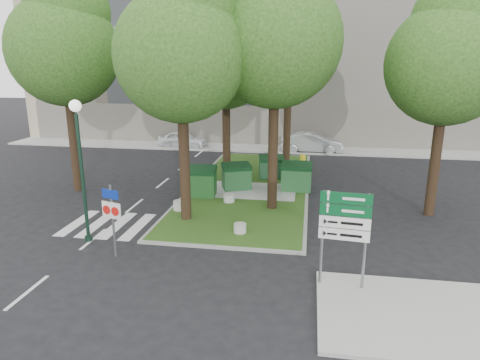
% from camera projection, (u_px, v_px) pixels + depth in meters
% --- Properties ---
extents(ground, '(120.00, 120.00, 0.00)m').
position_uv_depth(ground, '(207.00, 247.00, 15.82)').
color(ground, black).
rests_on(ground, ground).
extents(median_island, '(6.00, 16.00, 0.12)m').
position_uv_depth(median_island, '(250.00, 186.00, 23.33)').
color(median_island, '#234413').
rests_on(median_island, ground).
extents(median_kerb, '(6.30, 16.30, 0.10)m').
position_uv_depth(median_kerb, '(250.00, 186.00, 23.33)').
color(median_kerb, gray).
rests_on(median_kerb, ground).
extents(sidewalk_corner, '(5.00, 4.00, 0.12)m').
position_uv_depth(sidewalk_corner, '(412.00, 315.00, 11.45)').
color(sidewalk_corner, '#999993').
rests_on(sidewalk_corner, ground).
extents(building_sidewalk, '(42.00, 3.00, 0.12)m').
position_uv_depth(building_sidewalk, '(263.00, 149.00, 33.39)').
color(building_sidewalk, '#999993').
rests_on(building_sidewalk, ground).
extents(zebra_crossing, '(5.00, 3.00, 0.01)m').
position_uv_depth(zebra_crossing, '(128.00, 226.00, 17.83)').
color(zebra_crossing, silver).
rests_on(zebra_crossing, ground).
extents(apartment_building, '(41.00, 12.00, 16.00)m').
position_uv_depth(apartment_building, '(273.00, 46.00, 38.39)').
color(apartment_building, tan).
rests_on(apartment_building, ground).
extents(tree_median_near_left, '(5.20, 5.20, 10.53)m').
position_uv_depth(tree_median_near_left, '(183.00, 43.00, 16.51)').
color(tree_median_near_left, black).
rests_on(tree_median_near_left, ground).
extents(tree_median_near_right, '(5.60, 5.60, 11.46)m').
position_uv_depth(tree_median_near_right, '(278.00, 27.00, 17.68)').
color(tree_median_near_right, black).
rests_on(tree_median_near_right, ground).
extents(tree_median_mid, '(4.80, 4.80, 9.99)m').
position_uv_depth(tree_median_mid, '(228.00, 55.00, 22.70)').
color(tree_median_mid, black).
rests_on(tree_median_mid, ground).
extents(tree_median_far, '(5.80, 5.80, 11.93)m').
position_uv_depth(tree_median_far, '(292.00, 31.00, 24.69)').
color(tree_median_far, black).
rests_on(tree_median_far, ground).
extents(tree_street_left, '(5.40, 5.40, 11.00)m').
position_uv_depth(tree_street_left, '(65.00, 40.00, 20.85)').
color(tree_street_left, black).
rests_on(tree_street_left, ground).
extents(tree_street_right, '(5.00, 5.00, 10.06)m').
position_uv_depth(tree_street_right, '(451.00, 52.00, 17.33)').
color(tree_street_right, black).
rests_on(tree_street_right, ground).
extents(dumpster_a, '(1.69, 1.24, 1.50)m').
position_uv_depth(dumpster_a, '(200.00, 182.00, 21.31)').
color(dumpster_a, '#103C12').
rests_on(dumpster_a, median_island).
extents(dumpster_b, '(1.76, 1.51, 1.37)m').
position_uv_depth(dumpster_b, '(236.00, 177.00, 22.47)').
color(dumpster_b, '#13431B').
rests_on(dumpster_b, median_island).
extents(dumpster_c, '(1.56, 1.23, 1.30)m').
position_uv_depth(dumpster_c, '(271.00, 167.00, 24.61)').
color(dumpster_c, '#10381C').
rests_on(dumpster_c, median_island).
extents(dumpster_d, '(1.59, 1.12, 1.47)m').
position_uv_depth(dumpster_d, '(296.00, 177.00, 22.26)').
color(dumpster_d, '#15461D').
rests_on(dumpster_d, median_island).
extents(bollard_left, '(0.58, 0.58, 0.42)m').
position_uv_depth(bollard_left, '(180.00, 205.00, 19.39)').
color(bollard_left, '#AAA9A4').
rests_on(bollard_left, median_island).
extents(bollard_right, '(0.50, 0.50, 0.36)m').
position_uv_depth(bollard_right, '(240.00, 228.00, 16.81)').
color(bollard_right, '#A4A59F').
rests_on(bollard_right, median_island).
extents(bollard_mid, '(0.53, 0.53, 0.38)m').
position_uv_depth(bollard_mid, '(229.00, 198.00, 20.50)').
color(bollard_mid, '#A8A8A3').
rests_on(bollard_mid, median_island).
extents(litter_bin, '(0.36, 0.36, 0.64)m').
position_uv_depth(litter_bin, '(303.00, 160.00, 27.93)').
color(litter_bin, gold).
rests_on(litter_bin, median_island).
extents(street_lamp, '(0.43, 0.43, 5.33)m').
position_uv_depth(street_lamp, '(80.00, 155.00, 15.47)').
color(street_lamp, black).
rests_on(street_lamp, ground).
extents(traffic_sign_pole, '(0.77, 0.27, 2.63)m').
position_uv_depth(traffic_sign_pole, '(112.00, 211.00, 14.58)').
color(traffic_sign_pole, slate).
rests_on(traffic_sign_pole, ground).
extents(directional_sign, '(1.46, 0.23, 2.92)m').
position_uv_depth(directional_sign, '(345.00, 225.00, 12.38)').
color(directional_sign, slate).
rests_on(directional_sign, sidewalk_corner).
extents(car_white, '(3.99, 1.80, 1.33)m').
position_uv_depth(car_white, '(183.00, 139.00, 33.91)').
color(car_white, white).
rests_on(car_white, ground).
extents(car_silver, '(4.60, 1.67, 1.51)m').
position_uv_depth(car_silver, '(312.00, 143.00, 32.05)').
color(car_silver, '#B0B4B9').
rests_on(car_silver, ground).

